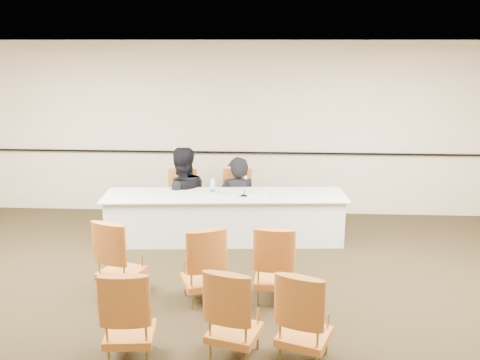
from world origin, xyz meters
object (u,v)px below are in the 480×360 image
object	(u,v)px
panelist_second	(182,204)
aud_chair_back_right	(305,315)
aud_chair_back_left	(129,313)
panelist_main	(237,210)
water_bottle	(213,186)
panelist_second_chair	(182,201)
aud_chair_front_right	(275,262)
panel_table	(225,218)
aud_chair_front_mid	(203,263)
panelist_main_chair	(237,200)
drinking_glass	(234,193)
aud_chair_front_left	(120,256)
coffee_cup	(266,192)
microphone	(244,187)
aud_chair_back_mid	(234,311)

from	to	relation	value
panelist_second	aud_chair_back_right	size ratio (longest dim) A/B	1.97
panelist_second	aud_chair_back_left	world-z (taller)	panelist_second
panelist_main	water_bottle	distance (m)	0.86
panelist_second_chair	aud_chair_front_right	xyz separation A→B (m)	(1.49, -2.40, 0.00)
water_bottle	aud_chair_front_right	bearing A→B (deg)	-63.70
aud_chair_back_left	panel_table	bearing A→B (deg)	73.01
panel_table	water_bottle	world-z (taller)	water_bottle
aud_chair_front_mid	aud_chair_back_right	world-z (taller)	same
panelist_main_chair	drinking_glass	xyz separation A→B (m)	(-0.01, -0.61, 0.31)
panelist_second_chair	aud_chair_front_left	distance (m)	2.34
panel_table	panelist_second	size ratio (longest dim) A/B	1.95
panel_table	coffee_cup	size ratio (longest dim) A/B	27.76
panel_table	panelist_second	bearing A→B (deg)	142.16
aud_chair_front_mid	aud_chair_back_left	world-z (taller)	same
water_bottle	microphone	bearing A→B (deg)	-8.39
panelist_second_chair	coffee_cup	bearing A→B (deg)	-26.40
microphone	drinking_glass	size ratio (longest dim) A/B	2.85
aud_chair_back_mid	aud_chair_back_right	world-z (taller)	same
microphone	aud_chair_back_left	world-z (taller)	microphone
coffee_cup	aud_chair_back_mid	distance (m)	3.07
panelist_main_chair	water_bottle	xyz separation A→B (m)	(-0.34, -0.57, 0.39)
drinking_glass	aud_chair_front_right	bearing A→B (deg)	-71.92
panelist_main_chair	coffee_cup	world-z (taller)	panelist_main_chair
aud_chair_back_mid	aud_chair_back_left	bearing A→B (deg)	-158.39
aud_chair_front_left	panelist_second	bearing A→B (deg)	101.63
coffee_cup	water_bottle	bearing A→B (deg)	176.38
microphone	drinking_glass	world-z (taller)	microphone
aud_chair_front_left	coffee_cup	bearing A→B (deg)	66.12
coffee_cup	panelist_second	bearing A→B (deg)	157.61
aud_chair_back_right	coffee_cup	bearing A→B (deg)	118.18
coffee_cup	aud_chair_front_right	distance (m)	1.87
panelist_second_chair	aud_chair_front_mid	world-z (taller)	same
microphone	aud_chair_back_right	size ratio (longest dim) A/B	0.30
aud_chair_back_left	aud_chair_back_mid	bearing A→B (deg)	-0.58
aud_chair_back_right	microphone	bearing A→B (deg)	124.05
aud_chair_front_left	aud_chair_back_right	world-z (taller)	same
coffee_cup	aud_chair_front_right	xyz separation A→B (m)	(0.13, -1.84, -0.32)
panel_table	aud_chair_front_mid	distance (m)	1.99
panelist_second_chair	water_bottle	world-z (taller)	water_bottle
aud_chair_back_left	drinking_glass	bearing A→B (deg)	70.26
water_bottle	drinking_glass	xyz separation A→B (m)	(0.33, -0.04, -0.08)
panelist_main_chair	aud_chair_back_right	world-z (taller)	same
panelist_main_chair	drinking_glass	bearing A→B (deg)	-94.74
panelist_second_chair	aud_chair_back_mid	distance (m)	3.77
panelist_main_chair	microphone	xyz separation A→B (m)	(0.14, -0.64, 0.40)
coffee_cup	aud_chair_front_right	size ratio (longest dim) A/B	0.14
panelist_second_chair	coffee_cup	distance (m)	1.51
water_bottle	aud_chair_back_right	xyz separation A→B (m)	(1.21, -3.12, -0.39)
panel_table	drinking_glass	bearing A→B (deg)	-23.58
aud_chair_back_right	aud_chair_back_left	bearing A→B (deg)	-157.45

